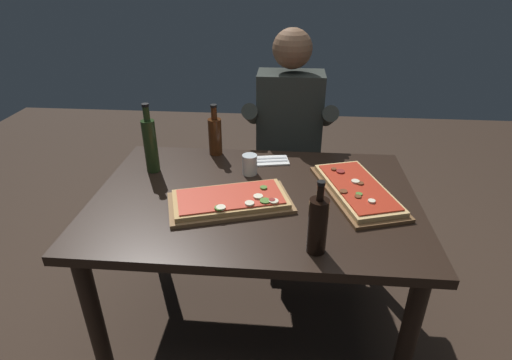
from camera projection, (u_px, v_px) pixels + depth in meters
The scene contains 11 objects.
ground_plane at pixel (255, 317), 2.13m from camera, with size 6.40×6.40×0.00m, color #38281E.
dining_table at pixel (255, 214), 1.82m from camera, with size 1.40×0.96×0.74m.
pizza_rectangular_front at pixel (230, 201), 1.70m from camera, with size 0.56×0.40×0.05m.
pizza_rectangular_left at pixel (357, 190), 1.78m from camera, with size 0.39×0.57×0.05m.
wine_bottle_dark at pixel (215, 135), 2.11m from camera, with size 0.07×0.07×0.27m.
oil_bottle_amber at pixel (150, 144), 1.92m from camera, with size 0.06×0.06×0.34m.
vinegar_bottle_green at pixel (318, 225), 1.38m from camera, with size 0.07×0.07×0.28m.
tumbler_near_camera at pixel (250, 166), 1.94m from camera, with size 0.07×0.07×0.10m.
napkin_cutlery_set at pixel (271, 161), 2.07m from camera, with size 0.20×0.14×0.01m.
diner_chair at pixel (288, 163), 2.63m from camera, with size 0.44×0.44×0.87m.
seated_diner at pixel (289, 133), 2.41m from camera, with size 0.53×0.41×1.33m.
Camera 1 is at (0.13, -1.52, 1.64)m, focal length 28.57 mm.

